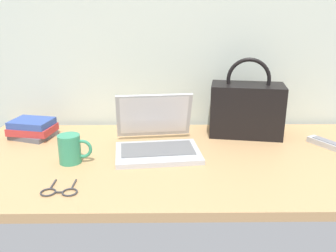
{
  "coord_description": "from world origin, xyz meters",
  "views": [
    {
      "loc": [
        -0.05,
        -1.22,
        0.55
      ],
      "look_at": [
        -0.04,
        0.0,
        0.15
      ],
      "focal_mm": 38.35,
      "sensor_mm": 36.0,
      "label": 1
    }
  ],
  "objects": [
    {
      "name": "remote_control_near",
      "position": [
        0.59,
        0.1,
        0.04
      ],
      "size": [
        0.12,
        0.16,
        0.02
      ],
      "color": "#B7B7B7",
      "rests_on": "desk"
    },
    {
      "name": "book_stack",
      "position": [
        -0.61,
        0.22,
        0.07
      ],
      "size": [
        0.2,
        0.18,
        0.08
      ],
      "color": "#595960",
      "rests_on": "desk"
    },
    {
      "name": "eyeglasses",
      "position": [
        -0.36,
        -0.27,
        0.03
      ],
      "size": [
        0.11,
        0.11,
        0.01
      ],
      "color": "#333338",
      "rests_on": "desk"
    },
    {
      "name": "laptop",
      "position": [
        -0.08,
        0.07,
        0.07
      ],
      "size": [
        0.34,
        0.33,
        0.21
      ],
      "color": "#B2B5BA",
      "rests_on": "desk"
    },
    {
      "name": "desk",
      "position": [
        0.0,
        0.0,
        0.01
      ],
      "size": [
        1.6,
        0.76,
        0.03
      ],
      "color": "tan",
      "rests_on": "ground"
    },
    {
      "name": "coffee_mug",
      "position": [
        -0.38,
        -0.05,
        0.08
      ],
      "size": [
        0.12,
        0.08,
        0.1
      ],
      "color": "#338C66",
      "rests_on": "desk"
    },
    {
      "name": "handbag",
      "position": [
        0.3,
        0.24,
        0.15
      ],
      "size": [
        0.32,
        0.21,
        0.33
      ],
      "color": "black",
      "rests_on": "desk"
    }
  ]
}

